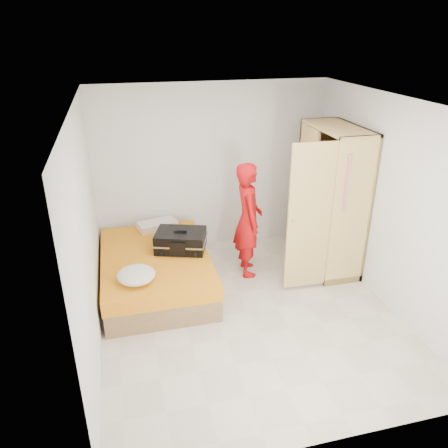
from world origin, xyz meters
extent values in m
plane|color=beige|center=(0.00, 0.00, 0.00)|extent=(4.00, 4.00, 0.00)
plane|color=white|center=(0.00, 0.00, 2.60)|extent=(4.00, 4.00, 0.00)
cube|color=white|center=(0.00, 2.00, 1.30)|extent=(3.60, 0.02, 2.60)
cube|color=white|center=(0.00, -2.00, 1.30)|extent=(3.60, 0.02, 2.60)
cube|color=white|center=(-1.80, 0.00, 1.30)|extent=(0.02, 4.00, 2.60)
cube|color=white|center=(1.80, 0.00, 1.30)|extent=(0.02, 4.00, 2.60)
cube|color=#9C6947|center=(-1.05, 0.88, 0.15)|extent=(1.40, 2.00, 0.30)
cube|color=orange|center=(-1.05, 0.88, 0.40)|extent=(1.42, 2.02, 0.20)
cube|color=#E9C372|center=(1.77, 0.90, 1.05)|extent=(0.04, 1.20, 2.10)
cube|color=#E9C372|center=(1.50, 0.32, 1.05)|extent=(0.58, 0.04, 2.10)
cube|color=#E9C372|center=(1.50, 1.48, 1.05)|extent=(0.58, 0.04, 2.10)
cube|color=#E9C372|center=(1.50, 0.90, 2.08)|extent=(0.58, 1.20, 0.04)
cube|color=#AB8E49|center=(1.50, 0.90, 0.05)|extent=(0.58, 1.20, 0.10)
cube|color=#E9C372|center=(1.23, 1.20, 1.05)|extent=(0.04, 0.59, 2.00)
cube|color=#E9C372|center=(0.92, 0.35, 1.05)|extent=(0.59, 0.05, 2.00)
cylinder|color=#B2B2B7|center=(1.50, 0.90, 1.92)|extent=(0.02, 1.10, 0.02)
imported|color=red|center=(0.29, 0.97, 0.83)|extent=(0.46, 0.64, 1.66)
cube|color=black|center=(-0.68, 0.96, 0.63)|extent=(0.78, 0.66, 0.26)
cube|color=black|center=(-0.68, 0.96, 0.78)|extent=(0.18, 0.10, 0.03)
ellipsoid|color=silver|center=(-1.33, 0.25, 0.59)|extent=(0.46, 0.46, 0.17)
cube|color=silver|center=(-0.92, 1.73, 0.55)|extent=(0.63, 0.43, 0.10)
camera|label=1|loc=(-1.40, -4.38, 3.32)|focal=35.00mm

